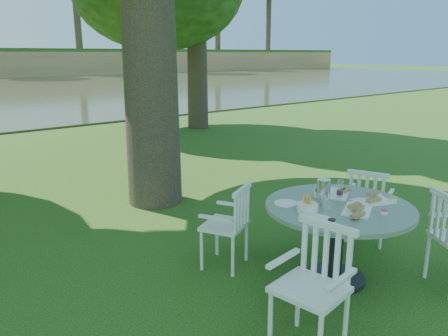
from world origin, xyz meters
The scene contains 6 objects.
ground centered at (0.00, 0.00, 0.00)m, with size 140.00×140.00×0.00m, color #193B0C.
table centered at (0.24, -1.14, 0.59)m, with size 1.32×1.32×0.74m.
chair_ne centered at (1.18, -0.83, 0.50)m, with size 0.52×0.54×0.84m.
chair_nw centered at (-0.33, -0.33, 0.49)m, with size 0.55×0.54×0.83m.
chair_sw centered at (-0.63, -1.60, 0.53)m, with size 0.49×0.51×0.90m.
tableware centered at (0.17, -1.08, 0.79)m, with size 1.10×0.84×0.24m.
Camera 1 is at (-2.89, -3.34, 2.05)m, focal length 35.00 mm.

